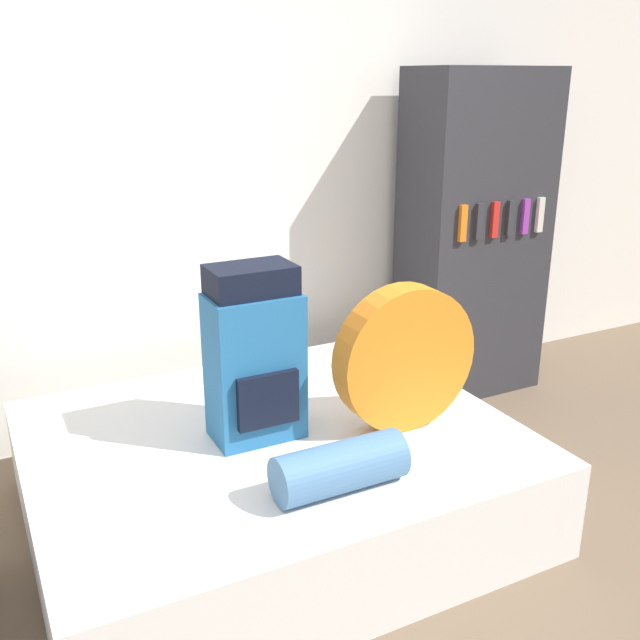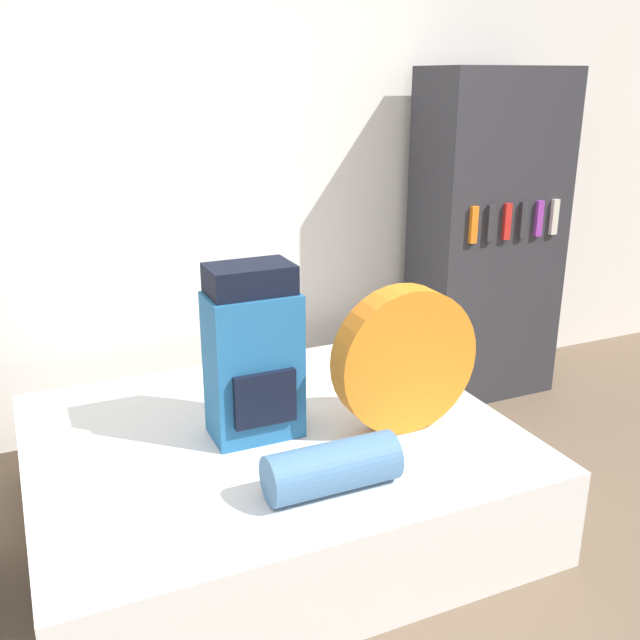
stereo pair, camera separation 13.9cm
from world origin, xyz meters
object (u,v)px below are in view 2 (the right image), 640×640
object	(u,v)px
tent_bag	(404,359)
sleeping_roll	(332,468)
backpack	(253,355)
bookshelf	(487,238)

from	to	relation	value
tent_bag	sleeping_roll	world-z (taller)	tent_bag
backpack	bookshelf	xyz separation A→B (m)	(1.66, 0.75, 0.17)
tent_bag	bookshelf	distance (m)	1.45
backpack	sleeping_roll	world-z (taller)	backpack
tent_bag	sleeping_roll	distance (m)	0.60
backpack	bookshelf	bearing A→B (deg)	24.25
tent_bag	bookshelf	world-z (taller)	bookshelf
backpack	sleeping_roll	bearing A→B (deg)	-78.31
tent_bag	backpack	bearing A→B (deg)	161.50
tent_bag	sleeping_roll	bearing A→B (deg)	-145.94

